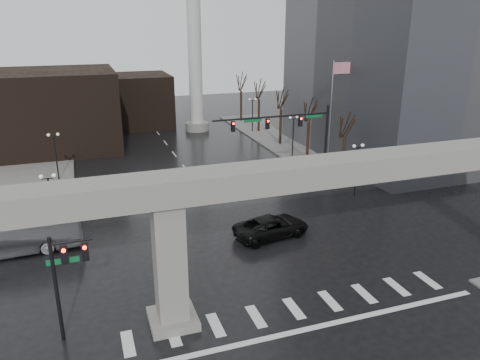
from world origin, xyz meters
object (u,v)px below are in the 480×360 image
Objects in this scene: pickup_truck at (272,227)px; city_bus at (5,235)px; signal_mast_arm at (293,129)px; far_car at (170,178)px.

pickup_truck is 0.57× the size of city_bus.
pickup_truck is 19.57m from city_bus.
signal_mast_arm is 13.28m from pickup_truck.
pickup_truck is at bearing -73.13° from far_car.
far_car is at bearing 161.57° from signal_mast_arm.
signal_mast_arm reaches higher than pickup_truck.
city_bus is at bearing 69.40° from pickup_truck.
pickup_truck is 1.33× the size of far_car.
far_car is (-5.16, 14.34, -0.06)m from pickup_truck.
pickup_truck is 15.24m from far_car.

